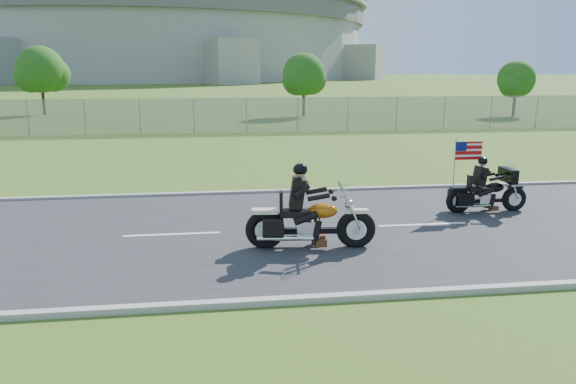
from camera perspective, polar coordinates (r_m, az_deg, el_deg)
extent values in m
plane|color=#3A5A1C|center=(13.19, -3.00, -4.15)|extent=(420.00, 420.00, 0.00)
cube|color=#28282B|center=(13.18, -3.00, -4.07)|extent=(120.00, 8.00, 0.04)
cube|color=#9E9B93|center=(17.08, -4.15, -0.06)|extent=(120.00, 0.18, 0.12)
cube|color=#9E9B93|center=(9.39, -0.87, -11.02)|extent=(120.00, 0.18, 0.12)
cube|color=gray|center=(32.94, -14.82, 7.43)|extent=(60.00, 0.03, 2.00)
cylinder|color=#A3A099|center=(183.66, -14.17, 14.34)|extent=(130.00, 130.00, 20.00)
cylinder|color=#605E5B|center=(184.03, -14.29, 16.52)|extent=(132.00, 132.00, 4.00)
cylinder|color=#A3A099|center=(184.56, -14.40, 18.37)|extent=(134.00, 134.00, 6.00)
cylinder|color=#382316|center=(43.23, 1.60, 9.37)|extent=(0.22, 0.22, 2.52)
sphere|color=#1D4312|center=(43.16, 1.61, 11.87)|extent=(3.20, 3.20, 3.20)
sphere|color=#1D4312|center=(43.75, 2.35, 11.41)|extent=(2.40, 2.40, 2.40)
sphere|color=#1D4312|center=(42.69, 0.94, 11.26)|extent=(2.24, 2.24, 2.24)
cylinder|color=#382316|center=(48.41, -23.62, 8.85)|extent=(0.22, 0.22, 2.80)
sphere|color=#1D4312|center=(48.35, -23.85, 11.33)|extent=(3.60, 3.60, 3.60)
sphere|color=#1D4312|center=(48.69, -22.80, 10.95)|extent=(2.70, 2.70, 2.70)
sphere|color=#1D4312|center=(48.10, -24.67, 10.65)|extent=(2.52, 2.52, 2.52)
cylinder|color=#382316|center=(46.73, 22.00, 8.54)|extent=(0.22, 0.22, 2.24)
sphere|color=#1D4312|center=(46.67, 22.17, 10.59)|extent=(2.80, 2.80, 2.80)
sphere|color=#1D4312|center=(47.32, 22.49, 10.20)|extent=(2.10, 2.10, 2.10)
sphere|color=#1D4312|center=(46.13, 21.81, 10.11)|extent=(1.96, 1.96, 1.96)
torus|color=black|center=(12.04, 6.92, -3.77)|extent=(0.86, 0.29, 0.84)
torus|color=black|center=(11.91, -2.35, -3.86)|extent=(0.86, 0.29, 0.84)
ellipsoid|color=#B7590D|center=(11.85, 3.54, -1.91)|extent=(0.67, 0.43, 0.32)
cube|color=black|center=(11.82, 0.68, -2.15)|extent=(0.66, 0.41, 0.14)
cube|color=black|center=(11.72, 0.96, -0.05)|extent=(0.32, 0.48, 0.63)
sphere|color=black|center=(11.62, 1.25, 2.31)|extent=(0.34, 0.34, 0.31)
cube|color=silver|center=(11.77, 5.79, 0.68)|extent=(0.10, 0.53, 0.46)
torus|color=black|center=(16.11, 21.97, -0.65)|extent=(0.68, 0.17, 0.68)
torus|color=black|center=(15.40, 16.92, -0.86)|extent=(0.68, 0.17, 0.68)
ellipsoid|color=black|center=(15.76, 20.24, 0.44)|extent=(0.51, 0.29, 0.26)
cube|color=black|center=(15.55, 18.68, 0.26)|extent=(0.50, 0.28, 0.11)
cube|color=black|center=(15.51, 18.93, 1.56)|extent=(0.22, 0.37, 0.50)
sphere|color=black|center=(15.46, 19.18, 2.99)|extent=(0.25, 0.25, 0.25)
cube|color=black|center=(15.87, 21.45, 1.61)|extent=(0.20, 0.73, 0.37)
cube|color=#B70C11|center=(15.44, 17.88, 4.01)|extent=(0.73, 0.02, 0.48)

